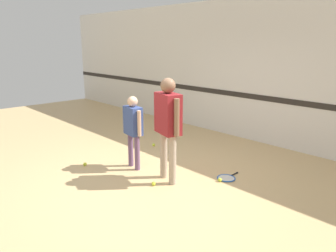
{
  "coord_description": "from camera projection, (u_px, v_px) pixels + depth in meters",
  "views": [
    {
      "loc": [
        3.94,
        -3.25,
        2.23
      ],
      "look_at": [
        0.23,
        0.16,
        0.93
      ],
      "focal_mm": 35.0,
      "sensor_mm": 36.0,
      "label": 1
    }
  ],
  "objects": [
    {
      "name": "tennis_ball_stray_right",
      "position": [
        154.0,
        145.0,
        7.2
      ],
      "size": [
        0.07,
        0.07,
        0.07
      ],
      "primitive_type": "sphere",
      "color": "#CCE038",
      "rests_on": "ground_plane"
    },
    {
      "name": "person_instructor",
      "position": [
        168.0,
        119.0,
        5.17
      ],
      "size": [
        0.63,
        0.37,
        1.69
      ],
      "rotation": [
        0.0,
        0.0,
        -0.26
      ],
      "color": "tan",
      "rests_on": "ground_plane"
    },
    {
      "name": "person_student_left",
      "position": [
        133.0,
        124.0,
        5.78
      ],
      "size": [
        0.5,
        0.25,
        1.32
      ],
      "rotation": [
        0.0,
        0.0,
        -0.13
      ],
      "color": "#6B4C70",
      "rests_on": "ground_plane"
    },
    {
      "name": "racket_spare_on_floor",
      "position": [
        227.0,
        178.0,
        5.51
      ],
      "size": [
        0.32,
        0.51,
        0.03
      ],
      "rotation": [
        0.0,
        0.0,
        1.61
      ],
      "color": "blue",
      "rests_on": "ground_plane"
    },
    {
      "name": "tennis_ball_near_instructor",
      "position": [
        154.0,
        184.0,
        5.23
      ],
      "size": [
        0.07,
        0.07,
        0.07
      ],
      "primitive_type": "sphere",
      "color": "#CCE038",
      "rests_on": "ground_plane"
    },
    {
      "name": "tennis_ball_stray_left",
      "position": [
        85.0,
        164.0,
        6.06
      ],
      "size": [
        0.07,
        0.07,
        0.07
      ],
      "primitive_type": "sphere",
      "color": "#CCE038",
      "rests_on": "ground_plane"
    },
    {
      "name": "wall_back",
      "position": [
        262.0,
        72.0,
        7.18
      ],
      "size": [
        16.0,
        0.07,
        3.2
      ],
      "color": "silver",
      "rests_on": "ground_plane"
    },
    {
      "name": "ground_plane",
      "position": [
        152.0,
        179.0,
        5.49
      ],
      "size": [
        16.0,
        16.0,
        0.0
      ],
      "primitive_type": "plane",
      "color": "tan"
    },
    {
      "name": "tennis_ball_by_spare_racket",
      "position": [
        220.0,
        180.0,
        5.37
      ],
      "size": [
        0.07,
        0.07,
        0.07
      ],
      "primitive_type": "sphere",
      "color": "#CCE038",
      "rests_on": "ground_plane"
    }
  ]
}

